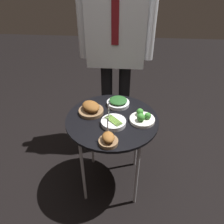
# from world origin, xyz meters

# --- Properties ---
(ground_plane) EXTENTS (8.00, 8.00, 0.00)m
(ground_plane) POSITION_xyz_m (0.00, 0.00, 0.00)
(ground_plane) COLOR black
(serving_cart) EXTENTS (0.61, 0.61, 0.62)m
(serving_cart) POSITION_xyz_m (0.00, 0.00, 0.57)
(serving_cart) COLOR black
(serving_cart) RESTS_ON ground_plane
(bowl_asparagus_far_rim) EXTENTS (0.16, 0.16, 0.14)m
(bowl_asparagus_far_rim) POSITION_xyz_m (0.01, -0.06, 0.64)
(bowl_asparagus_far_rim) COLOR silver
(bowl_asparagus_far_rim) RESTS_ON serving_cart
(bowl_broccoli_back_left) EXTENTS (0.16, 0.16, 0.07)m
(bowl_broccoli_back_left) POSITION_xyz_m (0.19, -0.01, 0.65)
(bowl_broccoli_back_left) COLOR silver
(bowl_broccoli_back_left) RESTS_ON serving_cart
(bowl_spinach_mid_left) EXTENTS (0.16, 0.16, 0.05)m
(bowl_spinach_mid_left) POSITION_xyz_m (0.03, 0.16, 0.65)
(bowl_spinach_mid_left) COLOR silver
(bowl_spinach_mid_left) RESTS_ON serving_cart
(bowl_roast_front_right) EXTENTS (0.17, 0.17, 0.08)m
(bowl_roast_front_right) POSITION_xyz_m (-0.15, 0.05, 0.66)
(bowl_roast_front_right) COLOR brown
(bowl_roast_front_right) RESTS_ON serving_cart
(bowl_roast_back_right) EXTENTS (0.11, 0.11, 0.16)m
(bowl_roast_back_right) POSITION_xyz_m (-0.00, -0.24, 0.65)
(bowl_roast_back_right) COLOR brown
(bowl_roast_back_right) RESTS_ON serving_cart
(waiter_figure) EXTENTS (0.58, 0.22, 1.57)m
(waiter_figure) POSITION_xyz_m (-0.02, 0.54, 1.00)
(waiter_figure) COLOR black
(waiter_figure) RESTS_ON ground_plane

